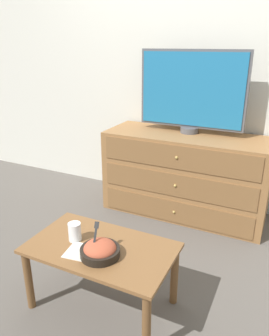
{
  "coord_description": "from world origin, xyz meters",
  "views": [
    {
      "loc": [
        0.87,
        -2.86,
        1.44
      ],
      "look_at": [
        0.09,
        -1.26,
        0.76
      ],
      "focal_mm": 35.0,
      "sensor_mm": 36.0,
      "label": 1
    }
  ],
  "objects": [
    {
      "name": "dresser",
      "position": [
        0.11,
        -0.29,
        0.36
      ],
      "size": [
        1.39,
        0.53,
        0.72
      ],
      "color": "olive",
      "rests_on": "ground_plane"
    },
    {
      "name": "drink_cup",
      "position": [
        -0.13,
        -1.59,
        0.44
      ],
      "size": [
        0.07,
        0.07,
        0.11
      ],
      "color": "#9E6638",
      "rests_on": "coffee_table"
    },
    {
      "name": "tv",
      "position": [
        0.1,
        -0.21,
        1.07
      ],
      "size": [
        0.89,
        0.15,
        0.67
      ],
      "color": "#515156",
      "rests_on": "dresser"
    },
    {
      "name": "takeout_bowl",
      "position": [
        0.08,
        -1.65,
        0.43
      ],
      "size": [
        0.21,
        0.21,
        0.17
      ],
      "color": "black",
      "rests_on": "coffee_table"
    },
    {
      "name": "coffee_table",
      "position": [
        0.04,
        -1.58,
        0.33
      ],
      "size": [
        0.8,
        0.47,
        0.4
      ],
      "color": "brown",
      "rests_on": "ground_plane"
    },
    {
      "name": "wall_back",
      "position": [
        0.0,
        0.03,
        1.3
      ],
      "size": [
        12.0,
        0.05,
        2.6
      ],
      "color": "silver",
      "rests_on": "ground_plane"
    },
    {
      "name": "ground_plane",
      "position": [
        0.0,
        0.0,
        0.0
      ],
      "size": [
        12.0,
        12.0,
        0.0
      ],
      "primitive_type": "plane",
      "color": "#56514C"
    },
    {
      "name": "napkin",
      "position": [
        -0.03,
        -1.67,
        0.4
      ],
      "size": [
        0.17,
        0.17,
        0.0
      ],
      "color": "silver",
      "rests_on": "coffee_table"
    }
  ]
}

